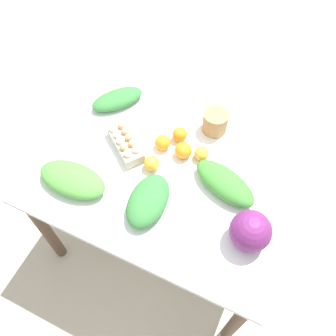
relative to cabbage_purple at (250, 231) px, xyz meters
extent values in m
plane|color=#B2A899|center=(-0.44, 0.16, -0.86)|extent=(8.00, 8.00, 0.00)
cube|color=silver|center=(-0.44, 0.16, -0.10)|extent=(1.21, 0.90, 0.03)
cylinder|color=brown|center=(-0.98, -0.23, -0.49)|extent=(0.06, 0.06, 0.74)
cylinder|color=brown|center=(0.11, -0.23, -0.49)|extent=(0.06, 0.06, 0.74)
cylinder|color=brown|center=(-0.98, 0.55, -0.49)|extent=(0.06, 0.06, 0.74)
cylinder|color=brown|center=(0.11, 0.55, -0.49)|extent=(0.06, 0.06, 0.74)
sphere|color=#6B2366|center=(0.00, 0.00, 0.00)|extent=(0.17, 0.17, 0.17)
cube|color=beige|center=(-0.67, 0.19, -0.06)|extent=(0.24, 0.22, 0.06)
sphere|color=white|center=(-0.75, 0.22, -0.01)|extent=(0.04, 0.04, 0.04)
sphere|color=white|center=(-0.72, 0.20, -0.01)|extent=(0.04, 0.04, 0.04)
sphere|color=white|center=(-0.69, 0.17, -0.01)|extent=(0.04, 0.04, 0.04)
sphere|color=tan|center=(-0.65, 0.15, -0.01)|extent=(0.04, 0.04, 0.04)
sphere|color=white|center=(-0.62, 0.12, -0.01)|extent=(0.04, 0.04, 0.04)
sphere|color=tan|center=(-0.72, 0.25, -0.01)|extent=(0.04, 0.04, 0.04)
sphere|color=tan|center=(-0.69, 0.23, -0.01)|extent=(0.04, 0.04, 0.04)
sphere|color=tan|center=(-0.66, 0.21, -0.01)|extent=(0.04, 0.04, 0.04)
sphere|color=tan|center=(-0.63, 0.18, -0.01)|extent=(0.04, 0.04, 0.04)
sphere|color=white|center=(-0.60, 0.16, -0.01)|extent=(0.04, 0.04, 0.04)
cylinder|color=#A87F51|center=(-0.33, 0.48, -0.03)|extent=(0.12, 0.12, 0.11)
ellipsoid|color=#3D8433|center=(-0.17, 0.18, -0.04)|extent=(0.34, 0.23, 0.09)
ellipsoid|color=#337538|center=(-0.44, -0.04, -0.04)|extent=(0.18, 0.28, 0.09)
ellipsoid|color=#337538|center=(-0.85, 0.42, -0.05)|extent=(0.27, 0.29, 0.07)
ellipsoid|color=#4C933D|center=(-0.79, -0.09, -0.04)|extent=(0.32, 0.18, 0.08)
sphere|color=orange|center=(-0.46, 0.35, -0.05)|extent=(0.07, 0.07, 0.07)
sphere|color=orange|center=(-0.41, 0.27, -0.04)|extent=(0.08, 0.08, 0.08)
sphere|color=orange|center=(-0.52, 0.27, -0.05)|extent=(0.08, 0.08, 0.08)
sphere|color=#F9A833|center=(-0.33, 0.29, -0.05)|extent=(0.07, 0.07, 0.07)
sphere|color=#F9A833|center=(-0.51, 0.14, -0.05)|extent=(0.07, 0.07, 0.07)
camera|label=1|loc=(-0.05, -0.65, 1.39)|focal=40.00mm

